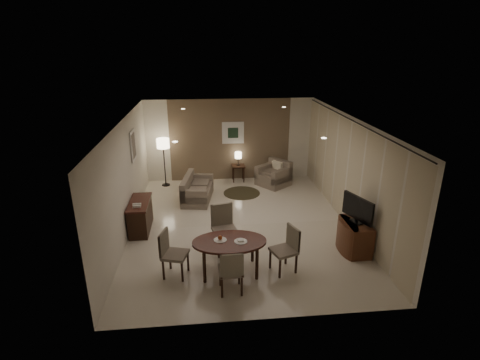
{
  "coord_description": "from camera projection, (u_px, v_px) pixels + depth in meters",
  "views": [
    {
      "loc": [
        -0.89,
        -8.54,
        4.4
      ],
      "look_at": [
        0.0,
        0.2,
        1.15
      ],
      "focal_mm": 28.0,
      "sensor_mm": 36.0,
      "label": 1
    }
  ],
  "objects": [
    {
      "name": "taupe_accent",
      "position": [
        230.0,
        140.0,
        12.37
      ],
      "size": [
        3.96,
        0.03,
        2.7
      ],
      "primitive_type": "cube",
      "color": "brown",
      "rests_on": "wall_back"
    },
    {
      "name": "downlight_nr",
      "position": [
        324.0,
        138.0,
        7.1
      ],
      "size": [
        0.1,
        0.1,
        0.01
      ],
      "primitive_type": "cylinder",
      "color": "white",
      "rests_on": "ceiling"
    },
    {
      "name": "chair_far",
      "position": [
        225.0,
        230.0,
        8.19
      ],
      "size": [
        0.61,
        0.61,
        1.06
      ],
      "primitive_type": null,
      "rotation": [
        0.0,
        0.0,
        0.23
      ],
      "color": "#7A6D5E",
      "rests_on": "floor"
    },
    {
      "name": "art_left_canvas",
      "position": [
        134.0,
        145.0,
        9.8
      ],
      "size": [
        0.01,
        0.46,
        0.64
      ],
      "primitive_type": "cube",
      "color": "gray",
      "rests_on": "wall_left"
    },
    {
      "name": "art_back_canvas",
      "position": [
        233.0,
        133.0,
        12.25
      ],
      "size": [
        0.34,
        0.01,
        0.34
      ],
      "primitive_type": "cube",
      "color": "#1B301E",
      "rests_on": "wall_back"
    },
    {
      "name": "chair_near",
      "position": [
        231.0,
        270.0,
        6.9
      ],
      "size": [
        0.45,
        0.45,
        0.9
      ],
      "primitive_type": null,
      "rotation": [
        0.0,
        0.0,
        3.18
      ],
      "color": "#7A6D5E",
      "rests_on": "floor"
    },
    {
      "name": "curtain_rod",
      "position": [
        352.0,
        120.0,
        8.92
      ],
      "size": [
        0.03,
        6.8,
        0.03
      ],
      "primitive_type": "cylinder",
      "rotation": [
        1.57,
        0.0,
        0.0
      ],
      "color": "black",
      "rests_on": "wall_right"
    },
    {
      "name": "table_lamp",
      "position": [
        238.0,
        158.0,
        12.36
      ],
      "size": [
        0.22,
        0.22,
        0.5
      ],
      "primitive_type": null,
      "color": "#FFEAC1",
      "rests_on": "side_table"
    },
    {
      "name": "round_rug",
      "position": [
        242.0,
        193.0,
        11.59
      ],
      "size": [
        1.13,
        1.13,
        0.01
      ],
      "primitive_type": "cylinder",
      "color": "#3F3723",
      "rests_on": "floor"
    },
    {
      "name": "downlight_nl",
      "position": [
        175.0,
        142.0,
        6.84
      ],
      "size": [
        0.1,
        0.1,
        0.01
      ],
      "primitive_type": "cylinder",
      "color": "white",
      "rests_on": "ceiling"
    },
    {
      "name": "tv_cabinet",
      "position": [
        355.0,
        236.0,
        8.29
      ],
      "size": [
        0.48,
        0.9,
        0.7
      ],
      "primitive_type": null,
      "color": "#5A291B",
      "rests_on": "floor"
    },
    {
      "name": "art_back_frame",
      "position": [
        233.0,
        133.0,
        12.26
      ],
      "size": [
        0.72,
        0.03,
        0.72
      ],
      "primitive_type": "cube",
      "color": "silver",
      "rests_on": "wall_back"
    },
    {
      "name": "downlight_fl",
      "position": [
        183.0,
        109.0,
        10.2
      ],
      "size": [
        0.1,
        0.1,
        0.01
      ],
      "primitive_type": "cylinder",
      "color": "white",
      "rests_on": "ceiling"
    },
    {
      "name": "chair_right",
      "position": [
        283.0,
        250.0,
        7.5
      ],
      "size": [
        0.59,
        0.59,
        0.95
      ],
      "primitive_type": null,
      "rotation": [
        0.0,
        0.0,
        -1.22
      ],
      "color": "#7A6D5E",
      "rests_on": "floor"
    },
    {
      "name": "armchair",
      "position": [
        273.0,
        173.0,
        12.11
      ],
      "size": [
        1.22,
        1.23,
        0.8
      ],
      "primitive_type": null,
      "rotation": [
        0.0,
        0.0,
        -0.91
      ],
      "color": "#7A6D5E",
      "rests_on": "floor"
    },
    {
      "name": "fruit_apple",
      "position": [
        220.0,
        238.0,
        7.42
      ],
      "size": [
        0.09,
        0.09,
        0.09
      ],
      "primitive_type": "sphere",
      "color": "#9E3C12",
      "rests_on": "plate_a"
    },
    {
      "name": "art_left_frame",
      "position": [
        133.0,
        145.0,
        9.8
      ],
      "size": [
        0.03,
        0.6,
        0.8
      ],
      "primitive_type": "cube",
      "color": "silver",
      "rests_on": "wall_left"
    },
    {
      "name": "side_table",
      "position": [
        238.0,
        173.0,
        12.53
      ],
      "size": [
        0.43,
        0.43,
        0.54
      ],
      "primitive_type": null,
      "color": "black",
      "rests_on": "floor"
    },
    {
      "name": "plate_a",
      "position": [
        220.0,
        240.0,
        7.43
      ],
      "size": [
        0.26,
        0.26,
        0.02
      ],
      "primitive_type": "cylinder",
      "color": "white",
      "rests_on": "dining_table"
    },
    {
      "name": "flat_tv",
      "position": [
        358.0,
        209.0,
        8.06
      ],
      "size": [
        0.36,
        0.85,
        0.6
      ],
      "primitive_type": null,
      "rotation": [
        0.0,
        0.0,
        0.35
      ],
      "color": "black",
      "rests_on": "tv_cabinet"
    },
    {
      "name": "floor_lamp",
      "position": [
        164.0,
        162.0,
        11.95
      ],
      "size": [
        0.4,
        0.4,
        1.56
      ],
      "primitive_type": null,
      "color": "#FFE5B7",
      "rests_on": "floor"
    },
    {
      "name": "curtain_wall",
      "position": [
        347.0,
        173.0,
        9.38
      ],
      "size": [
        0.08,
        6.7,
        2.58
      ],
      "primitive_type": null,
      "color": "beige",
      "rests_on": "wall_right"
    },
    {
      "name": "chair_left",
      "position": [
        175.0,
        254.0,
        7.36
      ],
      "size": [
        0.57,
        0.57,
        0.95
      ],
      "primitive_type": null,
      "rotation": [
        0.0,
        0.0,
        1.3
      ],
      "color": "#7A6D5E",
      "rests_on": "floor"
    },
    {
      "name": "downlight_fr",
      "position": [
        284.0,
        107.0,
        10.46
      ],
      "size": [
        0.1,
        0.1,
        0.01
      ],
      "primitive_type": "cylinder",
      "color": "white",
      "rests_on": "ceiling"
    },
    {
      "name": "dining_table",
      "position": [
        230.0,
        256.0,
        7.53
      ],
      "size": [
        1.48,
        0.93,
        0.69
      ],
      "primitive_type": null,
      "color": "#441E16",
      "rests_on": "floor"
    },
    {
      "name": "sofa",
      "position": [
        198.0,
        188.0,
        11.02
      ],
      "size": [
        1.61,
        0.98,
        0.71
      ],
      "primitive_type": null,
      "rotation": [
        0.0,
        0.0,
        1.42
      ],
      "color": "#7A6D5E",
      "rests_on": "floor"
    },
    {
      "name": "telephone",
      "position": [
        137.0,
        205.0,
        8.79
      ],
      "size": [
        0.2,
        0.14,
        0.09
      ],
      "primitive_type": null,
      "color": "white",
      "rests_on": "console_desk"
    },
    {
      "name": "room_shell",
      "position": [
        239.0,
        170.0,
        9.49
      ],
      "size": [
        5.5,
        7.0,
        2.7
      ],
      "color": "beige",
      "rests_on": "ground"
    },
    {
      "name": "console_desk",
      "position": [
        140.0,
        216.0,
        9.22
      ],
      "size": [
        0.48,
        1.2,
        0.75
      ],
      "primitive_type": null,
      "color": "#441E16",
      "rests_on": "floor"
    },
    {
      "name": "napkin",
      "position": [
        241.0,
        240.0,
        7.37
      ],
      "size": [
        0.12,
        0.08,
        0.03
      ],
      "primitive_type": "cube",
      "color": "white",
      "rests_on": "plate_b"
    },
    {
      "name": "plate_b",
      "position": [
        241.0,
        241.0,
        7.38
      ],
      "size": [
        0.26,
        0.26,
        0.02
      ],
      "primitive_type": "cylinder",
      "color": "white",
      "rests_on": "dining_table"
    }
  ]
}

